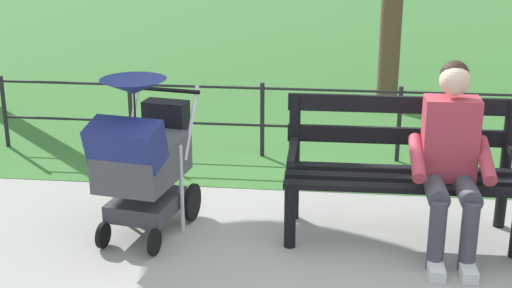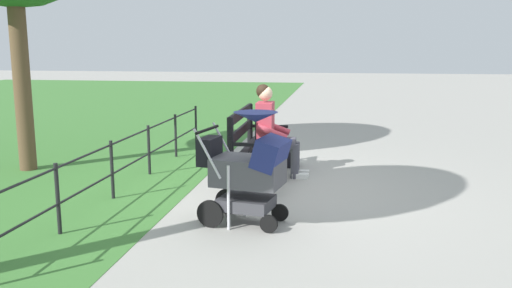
{
  "view_description": "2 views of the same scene",
  "coord_description": "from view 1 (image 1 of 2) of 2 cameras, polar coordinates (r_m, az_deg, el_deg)",
  "views": [
    {
      "loc": [
        -0.04,
        4.72,
        2.26
      ],
      "look_at": [
        0.48,
        0.14,
        0.71
      ],
      "focal_mm": 51.01,
      "sensor_mm": 36.0,
      "label": 1
    },
    {
      "loc": [
        6.41,
        1.03,
        1.79
      ],
      "look_at": [
        0.52,
        0.09,
        0.69
      ],
      "focal_mm": 37.62,
      "sensor_mm": 36.0,
      "label": 2
    }
  ],
  "objects": [
    {
      "name": "person_on_bench",
      "position": [
        4.93,
        15.06,
        -0.79
      ],
      "size": [
        0.54,
        0.74,
        1.28
      ],
      "color": "#42424C",
      "rests_on": "ground"
    },
    {
      "name": "park_bench",
      "position": [
        5.15,
        11.29,
        -1.45
      ],
      "size": [
        1.61,
        0.62,
        0.96
      ],
      "color": "black",
      "rests_on": "ground"
    },
    {
      "name": "ground_plane",
      "position": [
        5.23,
        5.39,
        -7.1
      ],
      "size": [
        60.0,
        60.0,
        0.0
      ],
      "primitive_type": "plane",
      "color": "#9E9B93"
    },
    {
      "name": "park_fence",
      "position": [
        6.6,
        5.83,
        2.23
      ],
      "size": [
        6.21,
        0.04,
        0.7
      ],
      "color": "black",
      "rests_on": "ground"
    },
    {
      "name": "stroller",
      "position": [
        5.05,
        -8.91,
        -0.9
      ],
      "size": [
        0.64,
        0.95,
        1.15
      ],
      "color": "black",
      "rests_on": "ground"
    },
    {
      "name": "grass_lawn",
      "position": [
        13.7,
        6.28,
        8.98
      ],
      "size": [
        40.0,
        16.0,
        0.01
      ],
      "primitive_type": "cube",
      "color": "#3D7533",
      "rests_on": "ground"
    }
  ]
}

